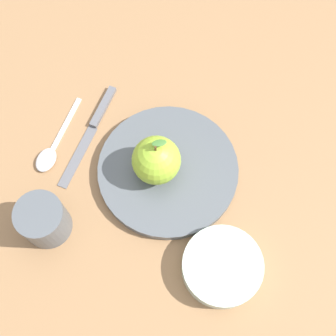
% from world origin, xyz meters
% --- Properties ---
extents(ground_plane, '(2.40, 2.40, 0.00)m').
position_xyz_m(ground_plane, '(0.00, 0.00, 0.00)').
color(ground_plane, olive).
extents(dinner_plate, '(0.25, 0.25, 0.02)m').
position_xyz_m(dinner_plate, '(-0.01, -0.01, 0.01)').
color(dinner_plate, '#4C5156').
rests_on(dinner_plate, ground_plane).
extents(apple, '(0.08, 0.08, 0.10)m').
position_xyz_m(apple, '(-0.02, 0.00, 0.06)').
color(apple, '#8CB22D').
rests_on(apple, dinner_plate).
extents(side_bowl, '(0.13, 0.13, 0.04)m').
position_xyz_m(side_bowl, '(-0.10, -0.18, 0.02)').
color(side_bowl, '#B2C6B2').
rests_on(side_bowl, ground_plane).
extents(cup, '(0.08, 0.08, 0.08)m').
position_xyz_m(cup, '(-0.20, 0.10, 0.04)').
color(cup, '#4C5156').
rests_on(cup, ground_plane).
extents(knife, '(0.22, 0.06, 0.01)m').
position_xyz_m(knife, '(-0.01, 0.15, 0.00)').
color(knife, '#59595E').
rests_on(knife, ground_plane).
extents(spoon, '(0.16, 0.06, 0.01)m').
position_xyz_m(spoon, '(-0.10, 0.18, 0.01)').
color(spoon, silver).
rests_on(spoon, ground_plane).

